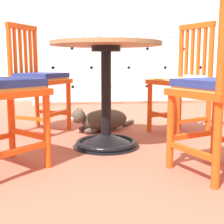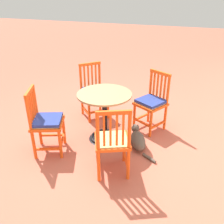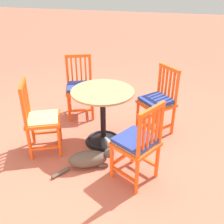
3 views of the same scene
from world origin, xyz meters
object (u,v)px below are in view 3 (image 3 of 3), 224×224
(cafe_table, at_px, (103,123))
(orange_chair_tucked_in, at_px, (80,88))
(orange_chair_near_fence, at_px, (41,119))
(orange_chair_at_corner, at_px, (137,144))
(tabby_cat, at_px, (91,159))
(orange_chair_by_planter, at_px, (158,102))

(cafe_table, height_order, orange_chair_tucked_in, orange_chair_tucked_in)
(orange_chair_tucked_in, height_order, orange_chair_near_fence, same)
(orange_chair_at_corner, relative_size, tabby_cat, 1.48)
(orange_chair_near_fence, bearing_deg, orange_chair_by_planter, -149.01)
(orange_chair_by_planter, distance_m, orange_chair_at_corner, 1.01)
(cafe_table, height_order, orange_chair_by_planter, orange_chair_by_planter)
(orange_chair_tucked_in, bearing_deg, cafe_table, 130.68)
(cafe_table, relative_size, orange_chair_at_corner, 0.83)
(orange_chair_by_planter, height_order, orange_chair_at_corner, same)
(orange_chair_by_planter, relative_size, tabby_cat, 1.48)
(orange_chair_by_planter, xyz_separation_m, tabby_cat, (0.64, 0.93, -0.35))
(orange_chair_by_planter, height_order, tabby_cat, orange_chair_by_planter)
(cafe_table, distance_m, orange_chair_near_fence, 0.77)
(cafe_table, xyz_separation_m, orange_chair_tucked_in, (0.54, -0.62, 0.16))
(orange_chair_at_corner, bearing_deg, tabby_cat, -7.87)
(orange_chair_tucked_in, bearing_deg, orange_chair_by_planter, 170.69)
(cafe_table, relative_size, orange_chair_tucked_in, 0.83)
(cafe_table, xyz_separation_m, orange_chair_at_corner, (-0.52, 0.57, 0.16))
(orange_chair_by_planter, bearing_deg, orange_chair_at_corner, 83.78)
(orange_chair_tucked_in, relative_size, tabby_cat, 1.48)
(orange_chair_near_fence, relative_size, orange_chair_at_corner, 1.00)
(cafe_table, height_order, orange_chair_near_fence, orange_chair_near_fence)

